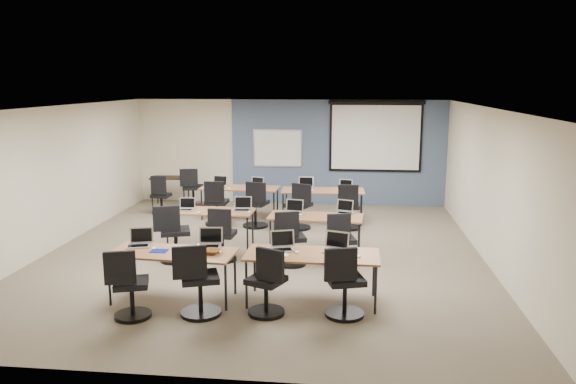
# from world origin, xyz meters

# --- Properties ---
(floor) EXTENTS (8.00, 9.00, 0.02)m
(floor) POSITION_xyz_m (0.00, 0.00, 0.00)
(floor) COLOR #6B6354
(floor) RESTS_ON ground
(ceiling) EXTENTS (8.00, 9.00, 0.02)m
(ceiling) POSITION_xyz_m (0.00, 0.00, 2.70)
(ceiling) COLOR white
(ceiling) RESTS_ON ground
(wall_back) EXTENTS (8.00, 0.04, 2.70)m
(wall_back) POSITION_xyz_m (0.00, 4.50, 1.35)
(wall_back) COLOR beige
(wall_back) RESTS_ON ground
(wall_front) EXTENTS (8.00, 0.04, 2.70)m
(wall_front) POSITION_xyz_m (0.00, -4.50, 1.35)
(wall_front) COLOR beige
(wall_front) RESTS_ON ground
(wall_left) EXTENTS (0.04, 9.00, 2.70)m
(wall_left) POSITION_xyz_m (-4.00, 0.00, 1.35)
(wall_left) COLOR beige
(wall_left) RESTS_ON ground
(wall_right) EXTENTS (0.04, 9.00, 2.70)m
(wall_right) POSITION_xyz_m (4.00, 0.00, 1.35)
(wall_right) COLOR beige
(wall_right) RESTS_ON ground
(blue_accent_panel) EXTENTS (5.50, 0.04, 2.70)m
(blue_accent_panel) POSITION_xyz_m (1.25, 4.47, 1.35)
(blue_accent_panel) COLOR #3D5977
(blue_accent_panel) RESTS_ON wall_back
(whiteboard) EXTENTS (1.28, 0.03, 0.98)m
(whiteboard) POSITION_xyz_m (-0.30, 4.43, 1.45)
(whiteboard) COLOR #BABBBC
(whiteboard) RESTS_ON wall_back
(projector_screen) EXTENTS (2.40, 0.10, 1.82)m
(projector_screen) POSITION_xyz_m (2.20, 4.41, 1.89)
(projector_screen) COLOR black
(projector_screen) RESTS_ON wall_back
(training_table_front_left) EXTENTS (1.81, 0.75, 0.73)m
(training_table_front_left) POSITION_xyz_m (-0.95, -2.36, 0.69)
(training_table_front_left) COLOR olive
(training_table_front_left) RESTS_ON floor
(training_table_front_right) EXTENTS (1.91, 0.80, 0.73)m
(training_table_front_right) POSITION_xyz_m (1.06, -2.24, 0.69)
(training_table_front_right) COLOR olive
(training_table_front_right) RESTS_ON floor
(training_table_mid_left) EXTENTS (1.66, 0.69, 0.73)m
(training_table_mid_left) POSITION_xyz_m (-1.06, 0.28, 0.68)
(training_table_mid_left) COLOR #A5723B
(training_table_mid_left) RESTS_ON floor
(training_table_mid_right) EXTENTS (1.71, 0.71, 0.73)m
(training_table_mid_right) POSITION_xyz_m (0.97, 0.06, 0.68)
(training_table_mid_right) COLOR #A3773E
(training_table_mid_right) RESTS_ON floor
(training_table_back_left) EXTENTS (1.80, 0.75, 0.73)m
(training_table_back_left) POSITION_xyz_m (-0.97, 2.72, 0.69)
(training_table_back_left) COLOR #A77E40
(training_table_back_left) RESTS_ON floor
(training_table_back_right) EXTENTS (1.87, 0.78, 0.73)m
(training_table_back_right) POSITION_xyz_m (0.97, 2.59, 0.69)
(training_table_back_right) COLOR olive
(training_table_back_right) RESTS_ON floor
(laptop_0) EXTENTS (0.34, 0.29, 0.26)m
(laptop_0) POSITION_xyz_m (-1.54, -2.13, 0.79)
(laptop_0) COLOR #B3B4BE
(laptop_0) RESTS_ON training_table_front_left
(mouse_0) EXTENTS (0.08, 0.11, 0.04)m
(mouse_0) POSITION_xyz_m (-1.26, -2.27, 0.74)
(mouse_0) COLOR white
(mouse_0) RESTS_ON training_table_front_left
(task_chair_0) EXTENTS (0.52, 0.50, 0.98)m
(task_chair_0) POSITION_xyz_m (-1.34, -3.09, 0.41)
(task_chair_0) COLOR black
(task_chair_0) RESTS_ON floor
(laptop_1) EXTENTS (0.35, 0.30, 0.27)m
(laptop_1) POSITION_xyz_m (-0.49, -2.03, 0.80)
(laptop_1) COLOR silver
(laptop_1) RESTS_ON training_table_front_left
(mouse_1) EXTENTS (0.08, 0.10, 0.03)m
(mouse_1) POSITION_xyz_m (-0.27, -2.33, 0.74)
(mouse_1) COLOR white
(mouse_1) RESTS_ON training_table_front_left
(task_chair_1) EXTENTS (0.58, 0.56, 1.04)m
(task_chair_1) POSITION_xyz_m (-0.44, -2.91, 0.43)
(task_chair_1) COLOR black
(task_chair_1) RESTS_ON floor
(laptop_2) EXTENTS (0.36, 0.30, 0.27)m
(laptop_2) POSITION_xyz_m (0.60, -2.09, 0.80)
(laptop_2) COLOR #AFAFAF
(laptop_2) RESTS_ON training_table_front_right
(mouse_2) EXTENTS (0.08, 0.11, 0.03)m
(mouse_2) POSITION_xyz_m (0.84, -2.22, 0.74)
(mouse_2) COLOR white
(mouse_2) RESTS_ON training_table_front_right
(task_chair_2) EXTENTS (0.54, 0.51, 0.99)m
(task_chair_2) POSITION_xyz_m (0.49, -2.78, 0.41)
(task_chair_2) COLOR black
(task_chair_2) RESTS_ON floor
(laptop_3) EXTENTS (0.36, 0.31, 0.27)m
(laptop_3) POSITION_xyz_m (1.41, -2.08, 0.80)
(laptop_3) COLOR #ABAAB6
(laptop_3) RESTS_ON training_table_front_right
(mouse_3) EXTENTS (0.08, 0.10, 0.03)m
(mouse_3) POSITION_xyz_m (1.72, -2.33, 0.74)
(mouse_3) COLOR white
(mouse_3) RESTS_ON training_table_front_right
(task_chair_3) EXTENTS (0.55, 0.54, 1.02)m
(task_chair_3) POSITION_xyz_m (1.52, -2.72, 0.42)
(task_chair_3) COLOR black
(task_chair_3) RESTS_ON floor
(laptop_4) EXTENTS (0.30, 0.26, 0.23)m
(laptop_4) POSITION_xyz_m (-1.53, 0.28, 0.79)
(laptop_4) COLOR #B3B3C1
(laptop_4) RESTS_ON training_table_mid_left
(mouse_4) EXTENTS (0.07, 0.10, 0.04)m
(mouse_4) POSITION_xyz_m (-1.22, 0.04, 0.74)
(mouse_4) COLOR white
(mouse_4) RESTS_ON training_table_mid_left
(task_chair_4) EXTENTS (0.59, 0.57, 1.04)m
(task_chair_4) POSITION_xyz_m (-1.50, -0.64, 0.43)
(task_chair_4) COLOR black
(task_chair_4) RESTS_ON floor
(laptop_5) EXTENTS (0.33, 0.28, 0.25)m
(laptop_5) POSITION_xyz_m (-0.46, 0.37, 0.79)
(laptop_5) COLOR #A5A5A8
(laptop_5) RESTS_ON training_table_mid_left
(mouse_5) EXTENTS (0.08, 0.11, 0.04)m
(mouse_5) POSITION_xyz_m (-0.29, 0.18, 0.74)
(mouse_5) COLOR white
(mouse_5) RESTS_ON training_table_mid_left
(task_chair_5) EXTENTS (0.51, 0.51, 0.99)m
(task_chair_5) POSITION_xyz_m (-0.66, -0.53, 0.41)
(task_chair_5) COLOR black
(task_chair_5) RESTS_ON floor
(laptop_6) EXTENTS (0.33, 0.28, 0.25)m
(laptop_6) POSITION_xyz_m (0.56, 0.22, 0.79)
(laptop_6) COLOR #9C9BA8
(laptop_6) RESTS_ON training_table_mid_right
(mouse_6) EXTENTS (0.09, 0.12, 0.04)m
(mouse_6) POSITION_xyz_m (0.68, 0.08, 0.74)
(mouse_6) COLOR white
(mouse_6) RESTS_ON training_table_mid_right
(task_chair_6) EXTENTS (0.52, 0.51, 0.99)m
(task_chair_6) POSITION_xyz_m (0.58, -0.64, 0.41)
(task_chair_6) COLOR black
(task_chair_6) RESTS_ON floor
(laptop_7) EXTENTS (0.31, 0.27, 0.24)m
(laptop_7) POSITION_xyz_m (1.50, 0.35, 0.79)
(laptop_7) COLOR #A8A8AC
(laptop_7) RESTS_ON training_table_mid_right
(mouse_7) EXTENTS (0.07, 0.10, 0.03)m
(mouse_7) POSITION_xyz_m (1.59, 0.07, 0.74)
(mouse_7) COLOR white
(mouse_7) RESTS_ON training_table_mid_right
(task_chair_7) EXTENTS (0.50, 0.50, 0.98)m
(task_chair_7) POSITION_xyz_m (1.44, -0.63, 0.40)
(task_chair_7) COLOR black
(task_chair_7) RESTS_ON floor
(laptop_8) EXTENTS (0.35, 0.30, 0.27)m
(laptop_8) POSITION_xyz_m (-1.45, 2.67, 0.80)
(laptop_8) COLOR #B6B6B6
(laptop_8) RESTS_ON training_table_back_left
(mouse_8) EXTENTS (0.07, 0.10, 0.03)m
(mouse_8) POSITION_xyz_m (-1.18, 2.50, 0.74)
(mouse_8) COLOR white
(mouse_8) RESTS_ON training_table_back_left
(task_chair_8) EXTENTS (0.54, 0.54, 1.02)m
(task_chair_8) POSITION_xyz_m (-1.36, 1.97, 0.42)
(task_chair_8) COLOR black
(task_chair_8) RESTS_ON floor
(laptop_9) EXTENTS (0.32, 0.27, 0.24)m
(laptop_9) POSITION_xyz_m (-0.56, 2.72, 0.79)
(laptop_9) COLOR #A6A6AC
(laptop_9) RESTS_ON training_table_back_left
(mouse_9) EXTENTS (0.08, 0.11, 0.04)m
(mouse_9) POSITION_xyz_m (-0.35, 2.45, 0.74)
(mouse_9) COLOR white
(mouse_9) RESTS_ON training_table_back_left
(task_chair_9) EXTENTS (0.56, 0.56, 1.03)m
(task_chair_9) POSITION_xyz_m (-0.46, 1.89, 0.43)
(task_chair_9) COLOR black
(task_chair_9) RESTS_ON floor
(laptop_10) EXTENTS (0.34, 0.29, 0.26)m
(laptop_10) POSITION_xyz_m (0.57, 2.75, 0.79)
(laptop_10) COLOR #BBBAC3
(laptop_10) RESTS_ON training_table_back_right
(mouse_10) EXTENTS (0.10, 0.12, 0.04)m
(mouse_10) POSITION_xyz_m (0.73, 2.52, 0.74)
(mouse_10) COLOR white
(mouse_10) RESTS_ON training_table_back_right
(task_chair_10) EXTENTS (0.59, 0.55, 1.03)m
(task_chair_10) POSITION_xyz_m (0.50, 1.83, 0.43)
(task_chair_10) COLOR black
(task_chair_10) RESTS_ON floor
(laptop_11) EXTENTS (0.30, 0.26, 0.23)m
(laptop_11) POSITION_xyz_m (1.49, 2.67, 0.79)
(laptop_11) COLOR #A9A9AB
(laptop_11) RESTS_ON training_table_back_right
(mouse_11) EXTENTS (0.09, 0.12, 0.04)m
(mouse_11) POSITION_xyz_m (1.70, 2.43, 0.74)
(mouse_11) COLOR white
(mouse_11) RESTS_ON training_table_back_right
(task_chair_11) EXTENTS (0.53, 0.53, 1.01)m
(task_chair_11) POSITION_xyz_m (1.55, 1.94, 0.42)
(task_chair_11) COLOR black
(task_chair_11) RESTS_ON floor
(blue_mousepad) EXTENTS (0.24, 0.20, 0.01)m
(blue_mousepad) POSITION_xyz_m (-1.16, -2.36, 0.73)
(blue_mousepad) COLOR navy
(blue_mousepad) RESTS_ON training_table_front_left
(snack_bowl) EXTENTS (0.29, 0.29, 0.06)m
(snack_bowl) POSITION_xyz_m (-0.36, -2.38, 0.76)
(snack_bowl) COLOR #8A5F1B
(snack_bowl) RESTS_ON training_table_front_left
(snack_plate) EXTENTS (0.23, 0.23, 0.01)m
(snack_plate) POSITION_xyz_m (0.64, -2.38, 0.74)
(snack_plate) COLOR white
(snack_plate) RESTS_ON training_table_front_right
(coffee_cup) EXTENTS (0.09, 0.09, 0.07)m
(coffee_cup) POSITION_xyz_m (0.46, -2.30, 0.77)
(coffee_cup) COLOR silver
(coffee_cup) RESTS_ON snack_plate
(utility_table) EXTENTS (0.96, 0.53, 0.75)m
(utility_table) POSITION_xyz_m (-3.01, 3.82, 0.66)
(utility_table) COLOR black
(utility_table) RESTS_ON floor
(spare_chair_a) EXTENTS (0.54, 0.54, 1.02)m
(spare_chair_a) POSITION_xyz_m (-2.38, 3.63, 0.42)
(spare_chair_a) COLOR black
(spare_chair_a) RESTS_ON floor
(spare_chair_b) EXTENTS (0.46, 0.46, 0.95)m
(spare_chair_b) POSITION_xyz_m (-2.95, 2.89, 0.39)
(spare_chair_b) COLOR black
(spare_chair_b) RESTS_ON floor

